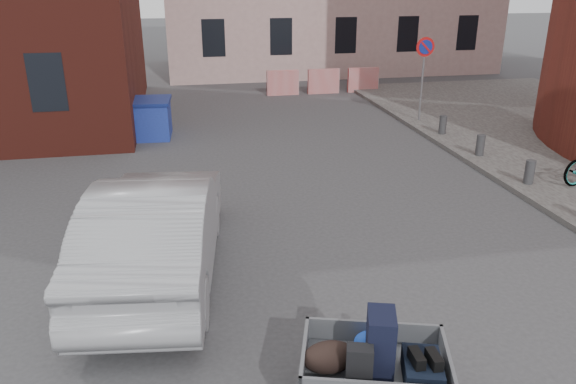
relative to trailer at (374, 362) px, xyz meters
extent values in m
plane|color=#38383A|center=(-0.16, 2.56, -0.61)|extent=(120.00, 120.00, 0.00)
cylinder|color=gray|center=(5.84, 12.06, 0.81)|extent=(0.07, 0.07, 2.60)
cylinder|color=red|center=(5.84, 12.04, 1.86)|extent=(0.60, 0.03, 0.60)
cylinder|color=navy|center=(5.84, 12.02, 1.86)|extent=(0.44, 0.03, 0.44)
cylinder|color=#3A3A3D|center=(5.84, 5.96, -0.21)|extent=(0.22, 0.22, 0.55)
cylinder|color=#3A3A3D|center=(5.84, 8.16, -0.21)|extent=(0.22, 0.22, 0.55)
cylinder|color=#3A3A3D|center=(5.84, 10.36, -0.21)|extent=(0.22, 0.22, 0.55)
cube|color=red|center=(2.34, 17.56, -0.11)|extent=(1.30, 0.18, 1.00)
cube|color=red|center=(4.04, 17.56, -0.11)|extent=(1.30, 0.18, 1.00)
cube|color=red|center=(5.74, 17.56, -0.11)|extent=(1.30, 0.18, 1.00)
cube|color=slate|center=(0.01, 0.00, -0.15)|extent=(1.85, 1.52, 0.08)
cube|color=slate|center=(-0.73, 0.23, 0.03)|extent=(0.36, 1.06, 0.28)
cube|color=slate|center=(0.76, -0.23, 0.03)|extent=(0.36, 1.06, 0.28)
cube|color=slate|center=(0.17, 0.50, 0.03)|extent=(1.54, 0.51, 0.28)
cube|color=slate|center=(0.28, 0.86, -0.21)|extent=(0.28, 0.69, 0.06)
cube|color=black|center=(0.07, 0.03, 0.24)|extent=(0.42, 0.52, 0.70)
cube|color=black|center=(0.46, -0.25, 0.02)|extent=(0.56, 0.69, 0.25)
ellipsoid|color=black|center=(-0.48, 0.10, 0.07)|extent=(0.68, 0.52, 0.36)
cube|color=black|center=(-0.23, -0.19, 0.13)|extent=(0.32, 0.25, 0.48)
ellipsoid|color=#1841B4|center=(0.07, 0.35, 0.01)|extent=(0.43, 0.39, 0.24)
cube|color=black|center=(0.37, -0.27, 0.21)|extent=(0.12, 0.27, 0.13)
cube|color=black|center=(0.54, -0.32, 0.21)|extent=(0.12, 0.27, 0.13)
cube|color=#2238A6|center=(-3.48, 12.19, -0.08)|extent=(2.73, 1.49, 1.06)
cube|color=navy|center=(-3.48, 12.19, 0.49)|extent=(2.82, 1.59, 0.09)
imported|color=#999BA0|center=(-2.37, 3.56, 0.23)|extent=(2.41, 5.27, 1.68)
camera|label=1|loc=(-1.92, -4.78, 3.98)|focal=35.00mm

